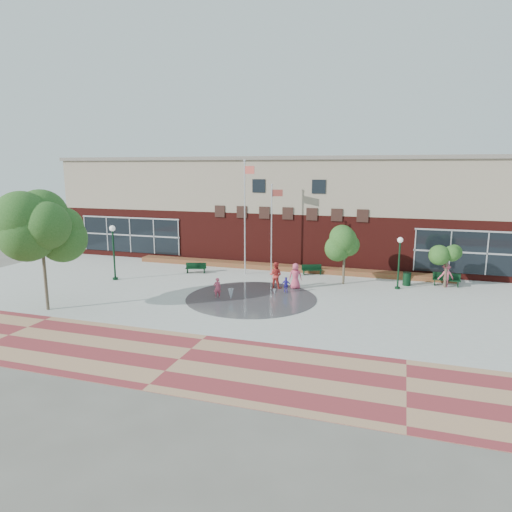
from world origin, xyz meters
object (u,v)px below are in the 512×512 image
(bench_left, at_px, (196,270))
(trash_can, at_px, (407,279))
(tree_big_left, at_px, (41,229))
(flagpole_left, at_px, (245,212))
(flagpole_right, at_px, (272,227))
(child_splash, at_px, (217,288))

(bench_left, relative_size, trash_can, 1.72)
(tree_big_left, bearing_deg, trash_can, 31.65)
(flagpole_left, height_order, flagpole_right, flagpole_left)
(flagpole_right, distance_m, tree_big_left, 15.54)
(flagpole_left, relative_size, trash_can, 9.07)
(flagpole_left, xyz_separation_m, flagpole_right, (2.40, -0.86, -0.97))
(flagpole_left, xyz_separation_m, tree_big_left, (-8.11, -12.26, -0.09))
(bench_left, bearing_deg, trash_can, -11.80)
(bench_left, bearing_deg, flagpole_left, -3.20)
(flagpole_right, bearing_deg, flagpole_left, 139.28)
(bench_left, xyz_separation_m, trash_can, (15.99, 1.05, 0.23))
(trash_can, xyz_separation_m, child_splash, (-11.65, -7.01, 0.17))
(trash_can, relative_size, child_splash, 0.74)
(flagpole_left, relative_size, flagpole_right, 1.25)
(flagpole_left, relative_size, child_splash, 6.68)
(flagpole_right, distance_m, trash_can, 10.36)
(flagpole_right, relative_size, child_splash, 5.35)
(flagpole_left, height_order, child_splash, flagpole_left)
(flagpole_left, distance_m, bench_left, 6.15)
(tree_big_left, relative_size, child_splash, 5.11)
(bench_left, xyz_separation_m, child_splash, (4.34, -5.96, 0.40))
(flagpole_right, bearing_deg, tree_big_left, -153.76)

